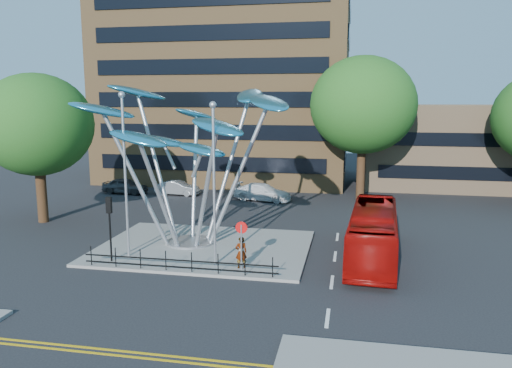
% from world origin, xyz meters
% --- Properties ---
extents(ground, '(120.00, 120.00, 0.00)m').
position_xyz_m(ground, '(0.00, 0.00, 0.00)').
color(ground, black).
rests_on(ground, ground).
extents(traffic_island, '(12.00, 9.00, 0.15)m').
position_xyz_m(traffic_island, '(-1.00, 6.00, 0.07)').
color(traffic_island, slate).
rests_on(traffic_island, ground).
extents(double_yellow_near, '(40.00, 0.12, 0.01)m').
position_xyz_m(double_yellow_near, '(0.00, -6.00, 0.01)').
color(double_yellow_near, gold).
rests_on(double_yellow_near, ground).
extents(double_yellow_far, '(40.00, 0.12, 0.01)m').
position_xyz_m(double_yellow_far, '(0.00, -6.30, 0.01)').
color(double_yellow_far, gold).
rests_on(double_yellow_far, ground).
extents(brick_tower, '(25.00, 15.00, 30.00)m').
position_xyz_m(brick_tower, '(-6.00, 32.00, 15.00)').
color(brick_tower, olive).
rests_on(brick_tower, ground).
extents(low_building_near, '(15.00, 8.00, 8.00)m').
position_xyz_m(low_building_near, '(16.00, 30.00, 4.00)').
color(low_building_near, tan).
rests_on(low_building_near, ground).
extents(tree_right, '(8.80, 8.80, 12.11)m').
position_xyz_m(tree_right, '(8.00, 22.00, 8.04)').
color(tree_right, black).
rests_on(tree_right, ground).
extents(tree_left, '(7.60, 7.60, 10.32)m').
position_xyz_m(tree_left, '(-14.00, 10.00, 6.79)').
color(tree_left, black).
rests_on(tree_left, ground).
extents(leaf_sculpture, '(12.72, 9.54, 9.51)m').
position_xyz_m(leaf_sculpture, '(-2.07, 6.68, 6.87)').
color(leaf_sculpture, '#9EA0A5').
rests_on(leaf_sculpture, traffic_island).
extents(street_lamp_left, '(0.36, 0.36, 8.80)m').
position_xyz_m(street_lamp_left, '(-4.50, 3.50, 5.36)').
color(street_lamp_left, '#9EA0A5').
rests_on(street_lamp_left, traffic_island).
extents(street_lamp_right, '(0.36, 0.36, 8.30)m').
position_xyz_m(street_lamp_right, '(0.50, 3.00, 5.09)').
color(street_lamp_right, '#9EA0A5').
rests_on(street_lamp_right, traffic_island).
extents(traffic_light_island, '(0.28, 0.18, 3.42)m').
position_xyz_m(traffic_light_island, '(-5.00, 2.50, 2.61)').
color(traffic_light_island, black).
rests_on(traffic_light_island, traffic_island).
extents(no_entry_sign_island, '(0.60, 0.10, 2.45)m').
position_xyz_m(no_entry_sign_island, '(2.00, 2.52, 1.82)').
color(no_entry_sign_island, '#9EA0A5').
rests_on(no_entry_sign_island, traffic_island).
extents(pedestrian_railing_front, '(10.00, 0.06, 1.00)m').
position_xyz_m(pedestrian_railing_front, '(-1.00, 1.70, 0.55)').
color(pedestrian_railing_front, black).
rests_on(pedestrian_railing_front, traffic_island).
extents(red_bus, '(3.01, 10.27, 2.82)m').
position_xyz_m(red_bus, '(8.50, 5.99, 1.41)').
color(red_bus, '#940906').
rests_on(red_bus, ground).
extents(pedestrian, '(0.69, 0.58, 1.62)m').
position_xyz_m(pedestrian, '(1.93, 2.75, 0.96)').
color(pedestrian, gray).
rests_on(pedestrian, traffic_island).
extents(parked_car_left, '(4.28, 2.01, 1.42)m').
position_xyz_m(parked_car_left, '(-13.05, 21.00, 0.71)').
color(parked_car_left, '#383A3E').
rests_on(parked_car_left, ground).
extents(parked_car_mid, '(4.01, 1.56, 1.30)m').
position_xyz_m(parked_car_mid, '(-8.11, 21.25, 0.65)').
color(parked_car_mid, '#95999C').
rests_on(parked_car_mid, ground).
extents(parked_car_right, '(5.22, 2.82, 1.44)m').
position_xyz_m(parked_car_right, '(-0.15, 20.31, 0.72)').
color(parked_car_right, silver).
rests_on(parked_car_right, ground).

